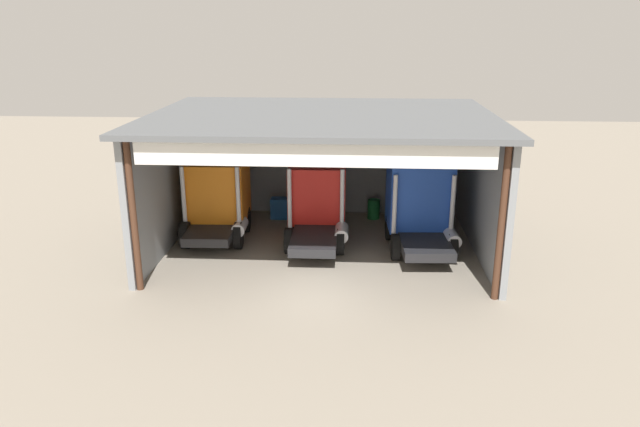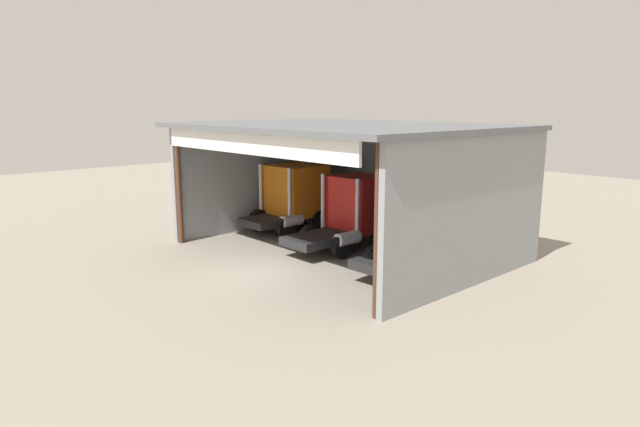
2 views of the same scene
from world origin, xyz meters
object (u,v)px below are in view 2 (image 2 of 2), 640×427
Objects in this scene: truck_red_yard_outside at (352,211)px; oil_drum at (438,236)px; truck_orange_center_left_bay at (293,196)px; truck_blue_center_right_bay at (422,223)px; tool_cart at (364,220)px.

oil_drum is at bearing 50.91° from truck_red_yard_outside.
truck_red_yard_outside is at bearing -128.62° from oil_drum.
truck_red_yard_outside reaches higher than oil_drum.
oil_drum is (6.88, 3.05, -1.37)m from truck_orange_center_left_bay.
truck_orange_center_left_bay is 0.89× the size of truck_red_yard_outside.
truck_orange_center_left_bay is 8.70m from truck_blue_center_right_bay.
oil_drum is at bearing 2.77° from tool_cart.
truck_blue_center_right_bay reaches higher than oil_drum.
truck_orange_center_left_bay is 0.93× the size of truck_blue_center_right_bay.
truck_red_yard_outside is 3.74m from tool_cart.
truck_orange_center_left_bay is 3.93m from tool_cart.
truck_blue_center_right_bay is at bearing -5.54° from truck_orange_center_left_bay.
truck_blue_center_right_bay is at bearing -63.54° from oil_drum.
truck_red_yard_outside is at bearing -3.13° from truck_orange_center_left_bay.
truck_blue_center_right_bay is 7.30m from tool_cart.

